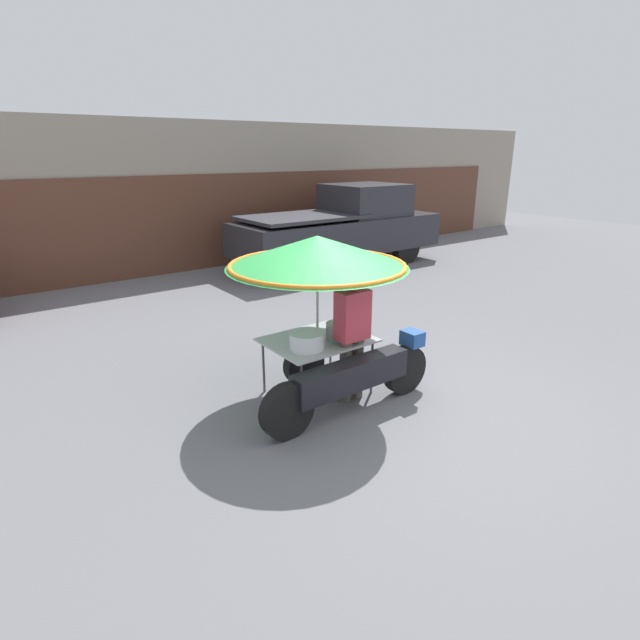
% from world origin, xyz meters
% --- Properties ---
extents(ground_plane, '(36.00, 36.00, 0.00)m').
position_xyz_m(ground_plane, '(0.00, 0.00, 0.00)').
color(ground_plane, slate).
extents(shopfront_building, '(28.00, 2.06, 3.47)m').
position_xyz_m(shopfront_building, '(0.00, 8.98, 1.73)').
color(shopfront_building, gray).
rests_on(shopfront_building, ground).
extents(vendor_motorcycle_cart, '(2.28, 2.05, 1.90)m').
position_xyz_m(vendor_motorcycle_cart, '(-0.48, 0.80, 1.50)').
color(vendor_motorcycle_cart, black).
rests_on(vendor_motorcycle_cart, ground).
extents(vendor_person, '(0.38, 0.22, 1.53)m').
position_xyz_m(vendor_person, '(-0.26, 0.51, 0.85)').
color(vendor_person, '#4C473D').
rests_on(vendor_person, ground).
extents(pickup_truck, '(5.43, 1.85, 1.98)m').
position_xyz_m(pickup_truck, '(4.26, 6.20, 0.96)').
color(pickup_truck, black).
rests_on(pickup_truck, ground).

